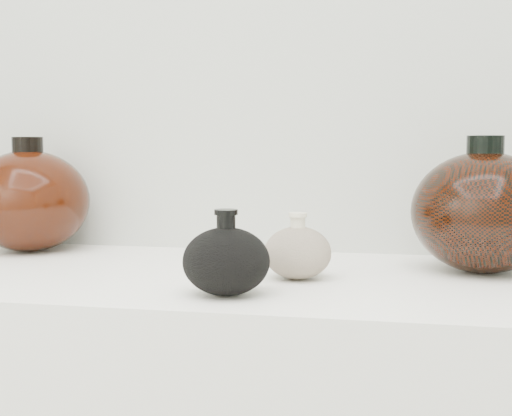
% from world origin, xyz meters
% --- Properties ---
extents(black_gourd_vase, '(0.14, 0.14, 0.11)m').
position_xyz_m(black_gourd_vase, '(-0.03, 0.80, 0.95)').
color(black_gourd_vase, black).
rests_on(black_gourd_vase, display_counter).
extents(cream_gourd_vase, '(0.13, 0.13, 0.10)m').
position_xyz_m(cream_gourd_vase, '(0.05, 0.93, 0.94)').
color(cream_gourd_vase, '#BAAF91').
rests_on(cream_gourd_vase, display_counter).
extents(left_round_pot, '(0.24, 0.24, 0.21)m').
position_xyz_m(left_round_pot, '(-0.48, 1.10, 0.99)').
color(left_round_pot, black).
rests_on(left_round_pot, display_counter).
extents(right_round_pot, '(0.27, 0.27, 0.21)m').
position_xyz_m(right_round_pot, '(0.32, 1.04, 0.99)').
color(right_round_pot, black).
rests_on(right_round_pot, display_counter).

